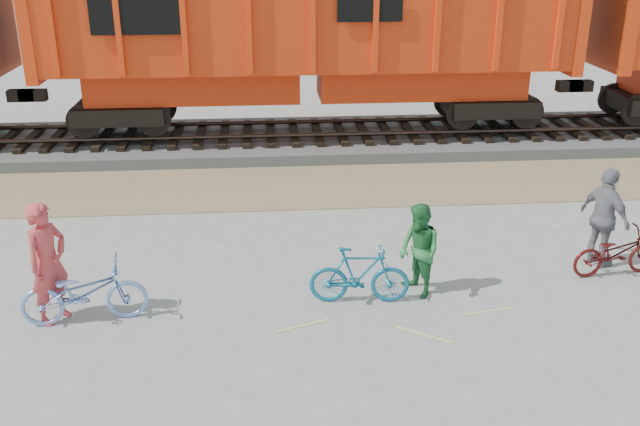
{
  "coord_description": "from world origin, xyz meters",
  "views": [
    {
      "loc": [
        -1.49,
        -10.28,
        5.68
      ],
      "look_at": [
        -0.53,
        1.5,
        0.93
      ],
      "focal_mm": 40.0,
      "sensor_mm": 36.0,
      "label": 1
    }
  ],
  "objects_px": {
    "person_man": "(419,251)",
    "person_solo": "(48,263)",
    "bicycle_maroon": "(616,253)",
    "bicycle_blue": "(84,292)",
    "bicycle_teal": "(360,275)",
    "hopper_car_center": "(308,36)",
    "person_woman": "(605,218)"
  },
  "relations": [
    {
      "from": "bicycle_blue",
      "to": "bicycle_maroon",
      "type": "xyz_separation_m",
      "value": [
        8.88,
        0.89,
        -0.08
      ]
    },
    {
      "from": "bicycle_blue",
      "to": "person_man",
      "type": "xyz_separation_m",
      "value": [
        5.28,
        0.46,
        0.29
      ]
    },
    {
      "from": "bicycle_blue",
      "to": "person_woman",
      "type": "relative_size",
      "value": 1.04
    },
    {
      "from": "bicycle_maroon",
      "to": "person_woman",
      "type": "distance_m",
      "value": 0.64
    },
    {
      "from": "bicycle_maroon",
      "to": "person_woman",
      "type": "relative_size",
      "value": 0.88
    },
    {
      "from": "bicycle_blue",
      "to": "person_man",
      "type": "height_order",
      "value": "person_man"
    },
    {
      "from": "bicycle_blue",
      "to": "bicycle_teal",
      "type": "height_order",
      "value": "bicycle_blue"
    },
    {
      "from": "bicycle_blue",
      "to": "bicycle_maroon",
      "type": "relative_size",
      "value": 1.18
    },
    {
      "from": "bicycle_blue",
      "to": "person_solo",
      "type": "xyz_separation_m",
      "value": [
        -0.5,
        0.1,
        0.47
      ]
    },
    {
      "from": "bicycle_blue",
      "to": "bicycle_teal",
      "type": "distance_m",
      "value": 4.29
    },
    {
      "from": "bicycle_teal",
      "to": "person_solo",
      "type": "bearing_deg",
      "value": 96.52
    },
    {
      "from": "bicycle_blue",
      "to": "bicycle_maroon",
      "type": "bearing_deg",
      "value": -91.63
    },
    {
      "from": "person_man",
      "to": "person_solo",
      "type": "bearing_deg",
      "value": -109.5
    },
    {
      "from": "hopper_car_center",
      "to": "bicycle_maroon",
      "type": "bearing_deg",
      "value": -60.49
    },
    {
      "from": "person_solo",
      "to": "person_man",
      "type": "xyz_separation_m",
      "value": [
        5.78,
        0.36,
        -0.18
      ]
    },
    {
      "from": "bicycle_blue",
      "to": "person_solo",
      "type": "height_order",
      "value": "person_solo"
    },
    {
      "from": "bicycle_maroon",
      "to": "person_solo",
      "type": "relative_size",
      "value": 0.83
    },
    {
      "from": "person_woman",
      "to": "bicycle_teal",
      "type": "bearing_deg",
      "value": 82.03
    },
    {
      "from": "hopper_car_center",
      "to": "person_solo",
      "type": "distance_m",
      "value": 10.54
    },
    {
      "from": "hopper_car_center",
      "to": "bicycle_blue",
      "type": "xyz_separation_m",
      "value": [
        -4.07,
        -9.37,
        -2.51
      ]
    },
    {
      "from": "hopper_car_center",
      "to": "person_woman",
      "type": "bearing_deg",
      "value": -59.81
    },
    {
      "from": "person_woman",
      "to": "bicycle_maroon",
      "type": "bearing_deg",
      "value": 173.24
    },
    {
      "from": "hopper_car_center",
      "to": "bicycle_teal",
      "type": "bearing_deg",
      "value": -88.68
    },
    {
      "from": "hopper_car_center",
      "to": "bicycle_blue",
      "type": "height_order",
      "value": "hopper_car_center"
    },
    {
      "from": "bicycle_blue",
      "to": "person_woman",
      "type": "xyz_separation_m",
      "value": [
        8.78,
        1.29,
        0.42
      ]
    },
    {
      "from": "person_solo",
      "to": "hopper_car_center",
      "type": "bearing_deg",
      "value": 6.24
    },
    {
      "from": "bicycle_teal",
      "to": "person_solo",
      "type": "distance_m",
      "value": 4.81
    },
    {
      "from": "person_solo",
      "to": "person_woman",
      "type": "relative_size",
      "value": 1.06
    },
    {
      "from": "bicycle_teal",
      "to": "person_man",
      "type": "xyz_separation_m",
      "value": [
        1.0,
        0.2,
        0.3
      ]
    },
    {
      "from": "bicycle_blue",
      "to": "person_solo",
      "type": "relative_size",
      "value": 0.98
    },
    {
      "from": "bicycle_blue",
      "to": "person_woman",
      "type": "bearing_deg",
      "value": -88.99
    },
    {
      "from": "bicycle_maroon",
      "to": "person_solo",
      "type": "xyz_separation_m",
      "value": [
        -9.38,
        -0.79,
        0.55
      ]
    }
  ]
}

